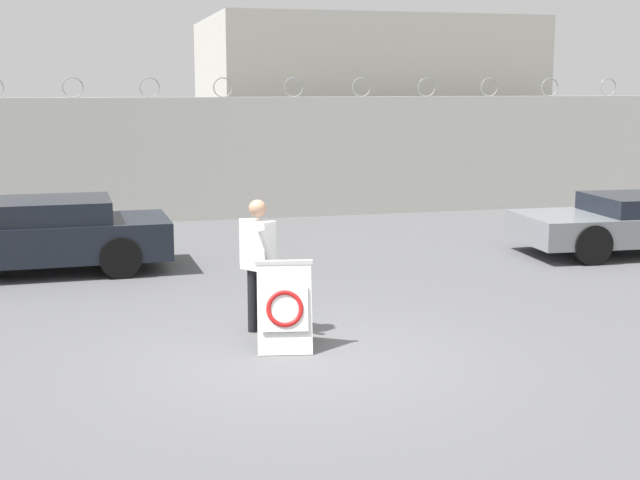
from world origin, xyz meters
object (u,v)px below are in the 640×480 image
(barricade_sign, at_px, (284,305))
(security_guard, at_px, (258,260))
(parked_car_front_coupe, at_px, (33,235))
(parked_car_far_side, at_px, (640,222))

(barricade_sign, xyz_separation_m, security_guard, (-0.17, 0.73, 0.42))
(security_guard, xyz_separation_m, parked_car_front_coupe, (-2.95, 4.61, -0.31))
(barricade_sign, bearing_deg, parked_car_far_side, 39.58)
(parked_car_front_coupe, xyz_separation_m, parked_car_far_side, (10.94, -1.02, -0.06))
(security_guard, relative_size, parked_car_far_side, 0.37)
(parked_car_front_coupe, bearing_deg, barricade_sign, 119.01)
(parked_car_front_coupe, bearing_deg, parked_car_far_side, 173.33)
(parked_car_far_side, bearing_deg, security_guard, 27.24)
(security_guard, height_order, parked_car_far_side, security_guard)
(barricade_sign, distance_m, parked_car_front_coupe, 6.19)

